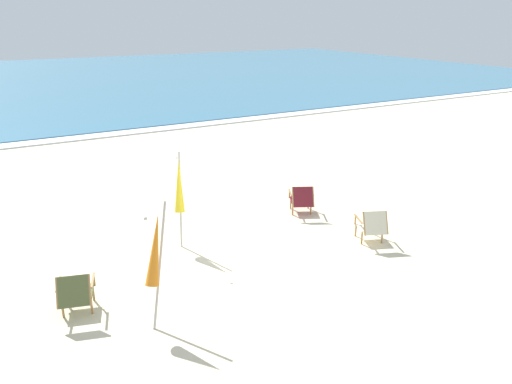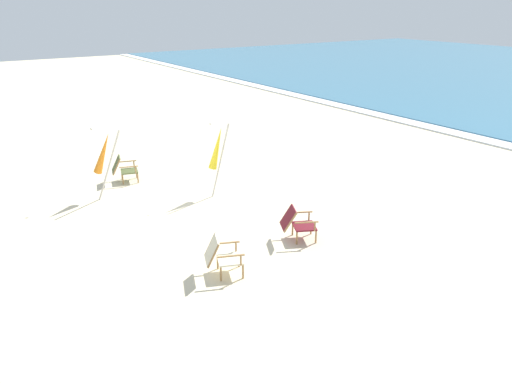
% 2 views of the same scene
% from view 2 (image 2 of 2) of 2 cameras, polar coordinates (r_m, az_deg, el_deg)
% --- Properties ---
extents(ground_plane, '(80.00, 80.00, 0.00)m').
position_cam_2_polar(ground_plane, '(12.69, -8.96, -2.70)').
color(ground_plane, beige).
extents(surf_band, '(80.00, 1.10, 0.06)m').
position_cam_2_polar(surf_band, '(21.38, 24.83, 5.46)').
color(surf_band, white).
rests_on(surf_band, ground).
extents(beach_chair_back_left, '(0.80, 0.89, 0.80)m').
position_cam_2_polar(beach_chair_back_left, '(9.79, -3.94, -7.21)').
color(beach_chair_back_left, beige).
rests_on(beach_chair_back_left, ground).
extents(beach_chair_mid_center, '(0.85, 0.94, 0.78)m').
position_cam_2_polar(beach_chair_mid_center, '(11.19, 4.71, -3.49)').
color(beach_chair_mid_center, maroon).
rests_on(beach_chair_mid_center, ground).
extents(beach_chair_front_left, '(0.76, 0.87, 0.79)m').
position_cam_2_polar(beach_chair_front_left, '(15.27, -14.92, 2.65)').
color(beach_chair_front_left, '#515B33').
rests_on(beach_chair_front_left, ground).
extents(umbrella_furled_orange, '(0.66, 0.71, 1.99)m').
position_cam_2_polar(umbrella_furled_orange, '(13.70, -17.05, 4.19)').
color(umbrella_furled_orange, '#B7B2A8').
rests_on(umbrella_furled_orange, ground).
extents(umbrella_furled_yellow, '(0.41, 0.59, 2.08)m').
position_cam_2_polar(umbrella_furled_yellow, '(13.39, -4.47, 4.94)').
color(umbrella_furled_yellow, '#B7B2A8').
rests_on(umbrella_furled_yellow, ground).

